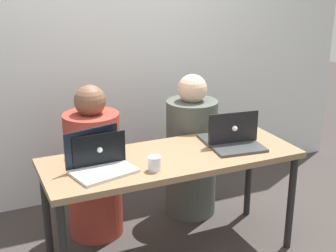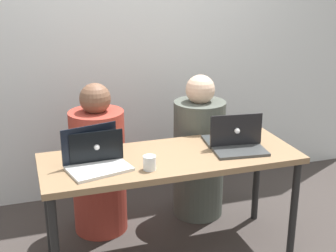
# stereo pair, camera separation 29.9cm
# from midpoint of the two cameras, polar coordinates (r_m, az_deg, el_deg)

# --- Properties ---
(back_wall) EXTENTS (4.50, 0.10, 2.70)m
(back_wall) POSITION_cam_midpoint_polar(r_m,az_deg,el_deg) (3.89, -2.76, 10.94)
(back_wall) COLOR silver
(back_wall) RESTS_ON ground
(desk) EXTENTS (1.66, 0.62, 0.73)m
(desk) POSITION_cam_midpoint_polar(r_m,az_deg,el_deg) (3.03, 3.20, -4.95)
(desk) COLOR olive
(desk) RESTS_ON ground
(person_on_left) EXTENTS (0.41, 0.41, 1.12)m
(person_on_left) POSITION_cam_midpoint_polar(r_m,az_deg,el_deg) (3.42, -5.99, -5.07)
(person_on_left) COLOR #9B3429
(person_on_left) RESTS_ON ground
(person_on_right) EXTENTS (0.48, 0.48, 1.13)m
(person_on_right) POSITION_cam_midpoint_polar(r_m,az_deg,el_deg) (3.65, 6.13, -3.50)
(person_on_right) COLOR #484E46
(person_on_right) RESTS_ON ground
(laptop_front_left) EXTENTS (0.40, 0.33, 0.24)m
(laptop_front_left) POSITION_cam_midpoint_polar(r_m,az_deg,el_deg) (2.81, -5.84, -4.14)
(laptop_front_left) COLOR silver
(laptop_front_left) RESTS_ON desk
(laptop_back_right) EXTENTS (0.38, 0.29, 0.23)m
(laptop_back_right) POSITION_cam_midpoint_polar(r_m,az_deg,el_deg) (3.23, 10.47, -1.34)
(laptop_back_right) COLOR #35393A
(laptop_back_right) RESTS_ON desk
(laptop_back_left) EXTENTS (0.34, 0.25, 0.21)m
(laptop_back_left) POSITION_cam_midpoint_polar(r_m,az_deg,el_deg) (2.93, -6.06, -3.35)
(laptop_back_left) COLOR silver
(laptop_back_left) RESTS_ON desk
(laptop_front_right) EXTENTS (0.36, 0.27, 0.22)m
(laptop_front_right) POSITION_cam_midpoint_polar(r_m,az_deg,el_deg) (3.13, 11.26, -2.13)
(laptop_front_right) COLOR #393B3C
(laptop_front_right) RESTS_ON desk
(water_glass_left) EXTENTS (0.08, 0.08, 0.09)m
(water_glass_left) POSITION_cam_midpoint_polar(r_m,az_deg,el_deg) (2.78, 0.82, -4.69)
(water_glass_left) COLOR white
(water_glass_left) RESTS_ON desk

